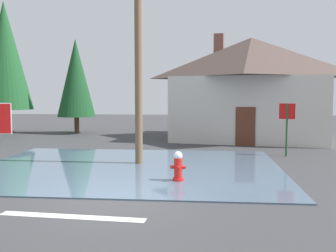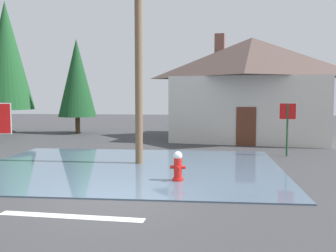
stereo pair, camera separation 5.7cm
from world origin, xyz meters
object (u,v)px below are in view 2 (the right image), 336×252
utility_pole (139,55)px  pine_tree_short_left (77,78)px  pine_tree_tall_left (6,56)px  fire_hydrant (178,167)px  house (251,87)px  stop_sign_far (288,118)px

utility_pole → pine_tree_short_left: bearing=118.9°
pine_tree_tall_left → pine_tree_short_left: (4.93, -0.00, -1.52)m
fire_hydrant → pine_tree_short_left: pine_tree_short_left is taller
fire_hydrant → house: size_ratio=0.09×
utility_pole → pine_tree_tall_left: size_ratio=0.88×
stop_sign_far → fire_hydrant: bearing=-128.9°
fire_hydrant → pine_tree_tall_left: (-12.79, 13.98, 4.80)m
fire_hydrant → house: (3.48, 11.91, 2.64)m
fire_hydrant → utility_pole: 4.92m
utility_pole → stop_sign_far: 6.95m
fire_hydrant → utility_pole: size_ratio=0.12×
stop_sign_far → pine_tree_short_left: pine_tree_short_left is taller
house → utility_pole: bearing=-119.6°
stop_sign_far → house: size_ratio=0.23×
house → pine_tree_tall_left: (-16.27, 2.07, 2.16)m
stop_sign_far → pine_tree_tall_left: size_ratio=0.26×
utility_pole → house: bearing=60.4°
stop_sign_far → house: (-0.82, 6.58, 1.47)m
fire_hydrant → pine_tree_short_left: 16.37m
fire_hydrant → pine_tree_short_left: size_ratio=0.15×
utility_pole → house: utility_pole is taller
utility_pole → stop_sign_far: (5.98, 2.51, -2.50)m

